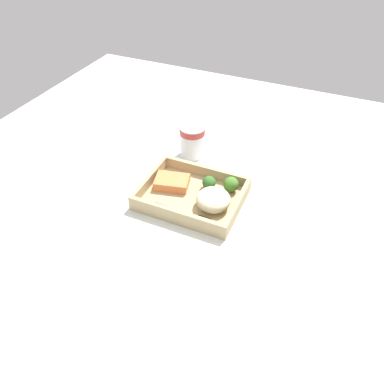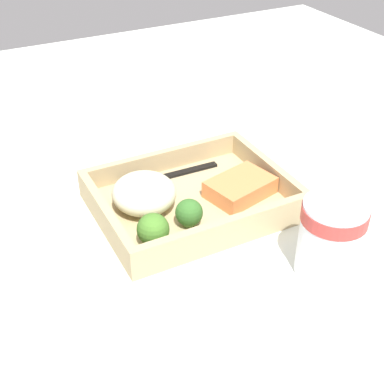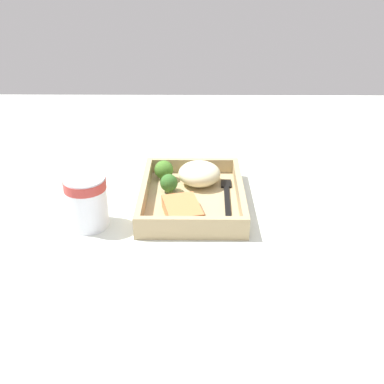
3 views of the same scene
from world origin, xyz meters
TOP-DOWN VIEW (x-y plane):
  - ground_plane at (0.00, 0.00)cm, footprint 160.00×160.00cm
  - takeout_tray at (0.00, 0.00)cm, footprint 26.81×20.71cm
  - tray_rim at (0.00, 0.00)cm, footprint 26.81×20.71cm
  - salmon_fillet at (-6.85, 1.81)cm, footprint 10.41×8.37cm
  - mashed_potatoes at (6.64, -1.53)cm, footprint 8.90×9.08cm
  - broccoli_floret_1 at (8.72, 6.26)cm, footprint 4.17×4.17cm
  - broccoli_floret_2 at (2.93, 4.86)cm, footprint 3.70×3.70cm
  - fork at (1.20, -7.20)cm, footprint 15.84×2.29cm
  - paper_cup at (-8.43, 19.34)cm, footprint 7.74×7.74cm
  - receipt_slip at (-21.54, 3.11)cm, footprint 13.14×15.53cm

SIDE VIEW (x-z plane):
  - ground_plane at x=0.00cm, z-range -2.00..0.00cm
  - receipt_slip at x=-21.54cm, z-range 0.00..0.24cm
  - takeout_tray at x=0.00cm, z-range 0.00..1.20cm
  - fork at x=1.20cm, z-range 1.20..1.64cm
  - salmon_fillet at x=-6.85cm, z-range 1.20..3.73cm
  - tray_rim at x=0.00cm, z-range 1.20..4.38cm
  - broccoli_floret_2 at x=2.93cm, z-range 1.26..5.19cm
  - broccoli_floret_1 at x=8.72cm, z-range 1.26..5.69cm
  - mashed_potatoes at x=6.64cm, z-range 1.20..6.11cm
  - paper_cup at x=-8.43cm, z-range 0.59..10.60cm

